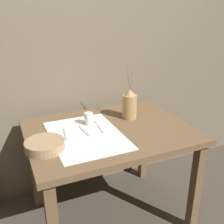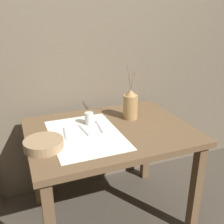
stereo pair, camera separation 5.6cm
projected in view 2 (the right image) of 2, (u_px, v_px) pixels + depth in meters
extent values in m
plane|color=#473F35|center=(110.00, 215.00, 2.02)|extent=(12.00, 12.00, 0.00)
cube|color=#6B5E4C|center=(85.00, 48.00, 2.03)|extent=(7.00, 0.06, 2.40)
cube|color=brown|center=(110.00, 132.00, 1.76)|extent=(1.09, 0.82, 0.04)
cube|color=brown|center=(196.00, 190.00, 1.76)|extent=(0.06, 0.06, 0.69)
cube|color=brown|center=(36.00, 166.00, 2.03)|extent=(0.06, 0.06, 0.69)
cube|color=brown|center=(146.00, 144.00, 2.36)|extent=(0.06, 0.06, 0.69)
cube|color=white|center=(86.00, 135.00, 1.67)|extent=(0.44, 0.60, 0.00)
cylinder|color=#A87F4C|center=(130.00, 107.00, 1.89)|extent=(0.10, 0.10, 0.18)
cone|color=#A87F4C|center=(131.00, 92.00, 1.85)|extent=(0.08, 0.08, 0.04)
cylinder|color=#847056|center=(133.00, 81.00, 1.82)|extent=(0.03, 0.03, 0.12)
cylinder|color=#847056|center=(129.00, 76.00, 1.82)|extent=(0.05, 0.04, 0.18)
cylinder|color=#847056|center=(133.00, 80.00, 1.81)|extent=(0.01, 0.02, 0.15)
cylinder|color=#9E7F5B|center=(44.00, 144.00, 1.50)|extent=(0.23, 0.23, 0.05)
cylinder|color=silver|center=(89.00, 118.00, 1.80)|extent=(0.06, 0.06, 0.09)
cube|color=#A8A8AD|center=(65.00, 134.00, 1.68)|extent=(0.03, 0.18, 0.00)
cube|color=#A8A8AD|center=(84.00, 130.00, 1.72)|extent=(0.03, 0.18, 0.00)
cube|color=#A8A8AD|center=(100.00, 127.00, 1.76)|extent=(0.03, 0.18, 0.00)
sphere|color=#A8A8AD|center=(97.00, 122.00, 1.84)|extent=(0.02, 0.02, 0.02)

